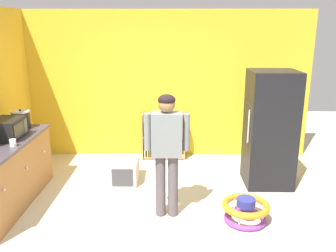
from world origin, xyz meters
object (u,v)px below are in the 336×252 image
Objects in this scene: bookshelf at (161,138)px; white_cup at (13,143)px; pet_carrier at (125,171)px; crock_pot at (21,120)px; kitchen_counter at (5,175)px; baby_walker at (246,210)px; microwave at (8,129)px; standing_person at (167,145)px; refrigerator at (270,129)px.

white_cup reaches higher than bookshelf.
bookshelf reaches higher than pet_carrier.
kitchen_counter is at bearing -87.84° from crock_pot.
baby_walker is 1.26× the size of microwave.
pet_carrier is 1.15× the size of microwave.
microwave is 1.61× the size of crock_pot.
kitchen_counter is 6.72× the size of crock_pot.
microwave is 5.05× the size of white_cup.
crock_pot is (-2.08, -1.17, 0.66)m from bookshelf.
crock_pot is (-3.24, 1.12, 0.88)m from baby_walker.
pet_carrier is at bearing 123.65° from standing_person.
pet_carrier is (-0.69, 1.04, -0.79)m from standing_person.
baby_walker is at bearing -63.30° from bookshelf.
pet_carrier reaches higher than baby_walker.
bookshelf is at bearing 39.55° from microwave.
crock_pot reaches higher than pet_carrier.
kitchen_counter is 2.82m from bookshelf.
crock_pot is at bearing 156.47° from standing_person.
crock_pot is at bearing 105.88° from white_cup.
standing_person is at bearing -85.89° from bookshelf.
pet_carrier is at bearing 35.23° from white_cup.
crock_pot is at bearing 93.55° from microwave.
crock_pot is (-1.54, -0.07, 0.86)m from pet_carrier.
kitchen_counter is 4.17× the size of microwave.
standing_person is at bearing -5.56° from kitchen_counter.
pet_carrier is 1.77m from white_cup.
refrigerator is at bearing 64.55° from baby_walker.
microwave is at bearing -140.45° from bookshelf.
bookshelf is 0.53× the size of standing_person.
bookshelf is 2.85× the size of crock_pot.
crock_pot is at bearing 160.86° from baby_walker.
crock_pot reaches higher than kitchen_counter.
crock_pot reaches higher than microwave.
baby_walker is (1.16, -2.30, -0.21)m from bookshelf.
refrigerator is at bearing 0.67° from crock_pot.
microwave is at bearing 89.13° from kitchen_counter.
microwave reaches higher than white_cup.
microwave is (0.00, 0.24, 0.59)m from kitchen_counter.
microwave reaches higher than kitchen_counter.
standing_person is 2.67× the size of baby_walker.
baby_walker is 3.11m from white_cup.
bookshelf is at bearing 63.98° from pet_carrier.
refrigerator is at bearing 12.04° from kitchen_counter.
refrigerator is 3.81m from microwave.
baby_walker is at bearing -5.21° from white_cup.
pet_carrier is at bearing 28.62° from kitchen_counter.
white_cup reaches higher than pet_carrier.
white_cup is (0.21, -0.09, 0.50)m from kitchen_counter.
standing_person is 2.25m from microwave.
bookshelf is 1.24m from pet_carrier.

